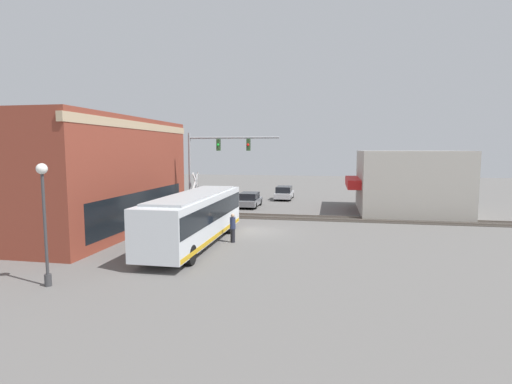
# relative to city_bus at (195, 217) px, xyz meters

# --- Properties ---
(ground_plane) EXTENTS (120.00, 120.00, 0.00)m
(ground_plane) POSITION_rel_city_bus_xyz_m (4.51, -2.80, -1.69)
(ground_plane) COLOR #605E5B
(brick_building) EXTENTS (15.71, 11.00, 7.70)m
(brick_building) POSITION_rel_city_bus_xyz_m (2.84, 10.16, 2.16)
(brick_building) COLOR brown
(brick_building) RESTS_ON ground
(shop_building) EXTENTS (9.36, 9.73, 5.48)m
(shop_building) POSITION_rel_city_bus_xyz_m (15.53, -14.52, 1.05)
(shop_building) COLOR #B2ADA3
(shop_building) RESTS_ON ground
(city_bus) EXTENTS (11.58, 2.59, 3.05)m
(city_bus) POSITION_rel_city_bus_xyz_m (0.00, 0.00, 0.00)
(city_bus) COLOR silver
(city_bus) RESTS_ON ground
(traffic_signal_gantry) EXTENTS (0.42, 7.24, 6.90)m
(traffic_signal_gantry) POSITION_rel_city_bus_xyz_m (8.17, 1.30, 3.31)
(traffic_signal_gantry) COLOR gray
(traffic_signal_gantry) RESTS_ON ground
(crossing_signal) EXTENTS (1.41, 1.18, 3.81)m
(crossing_signal) POSITION_rel_city_bus_xyz_m (8.25, 2.83, 0.61)
(crossing_signal) COLOR gray
(crossing_signal) RESTS_ON ground
(streetlamp) EXTENTS (0.44, 0.44, 5.04)m
(streetlamp) POSITION_rel_city_bus_xyz_m (-7.92, 3.58, 1.31)
(streetlamp) COLOR #38383A
(streetlamp) RESTS_ON ground
(rail_track_near) EXTENTS (2.60, 60.00, 0.15)m
(rail_track_near) POSITION_rel_city_bus_xyz_m (10.51, -2.80, -1.66)
(rail_track_near) COLOR #332D28
(rail_track_near) RESTS_ON ground
(parked_car_grey) EXTENTS (4.27, 1.82, 1.44)m
(parked_car_grey) POSITION_rel_city_bus_xyz_m (15.83, -0.00, -1.02)
(parked_car_grey) COLOR slate
(parked_car_grey) RESTS_ON ground
(parked_car_silver) EXTENTS (4.51, 1.82, 1.49)m
(parked_car_silver) POSITION_rel_city_bus_xyz_m (22.50, -2.60, -1.00)
(parked_car_silver) COLOR #B7B7BC
(parked_car_silver) RESTS_ON ground
(pedestrian_near_bus) EXTENTS (0.34, 0.34, 1.75)m
(pedestrian_near_bus) POSITION_rel_city_bus_xyz_m (1.05, -1.99, -0.79)
(pedestrian_near_bus) COLOR black
(pedestrian_near_bus) RESTS_ON ground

